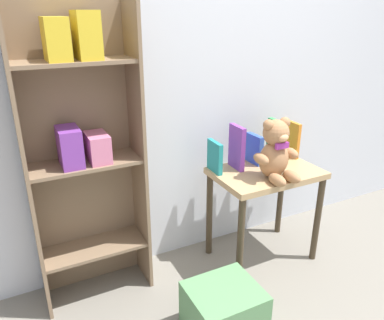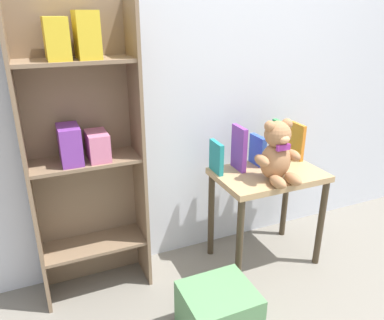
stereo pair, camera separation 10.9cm
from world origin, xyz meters
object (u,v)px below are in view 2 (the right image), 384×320
(book_standing_orange, at_px, (297,141))
(book_standing_purple, at_px, (239,148))
(bookshelf_side, at_px, (82,141))
(display_table, at_px, (267,188))
(teddy_bear, at_px, (277,153))
(book_standing_green, at_px, (279,142))
(book_standing_blue, at_px, (257,150))
(book_standing_teal, at_px, (216,157))
(storage_bin, at_px, (218,312))

(book_standing_orange, bearing_deg, book_standing_purple, -177.54)
(bookshelf_side, height_order, book_standing_purple, bookshelf_side)
(display_table, height_order, teddy_bear, teddy_bear)
(book_standing_purple, distance_m, book_standing_green, 0.29)
(book_standing_blue, bearing_deg, book_standing_green, -6.33)
(teddy_bear, bearing_deg, book_standing_blue, 83.37)
(display_table, xyz_separation_m, book_standing_teal, (-0.29, 0.13, 0.20))
(display_table, relative_size, book_standing_blue, 3.43)
(book_standing_teal, bearing_deg, bookshelf_side, 176.54)
(bookshelf_side, distance_m, teddy_bear, 1.05)
(book_standing_orange, bearing_deg, book_standing_blue, 179.40)
(book_standing_green, relative_size, book_standing_orange, 1.14)
(display_table, bearing_deg, book_standing_orange, 23.38)
(bookshelf_side, relative_size, storage_bin, 4.56)
(book_standing_purple, distance_m, book_standing_orange, 0.43)
(bookshelf_side, distance_m, book_standing_purple, 0.90)
(display_table, distance_m, book_standing_orange, 0.38)
(book_standing_teal, relative_size, book_standing_blue, 1.01)
(book_standing_blue, distance_m, book_standing_orange, 0.29)
(teddy_bear, bearing_deg, book_standing_green, 52.67)
(book_standing_teal, distance_m, book_standing_blue, 0.29)
(display_table, bearing_deg, teddy_bear, -104.98)
(book_standing_blue, xyz_separation_m, book_standing_orange, (0.29, -0.01, 0.02))
(book_standing_blue, xyz_separation_m, book_standing_green, (0.14, -0.01, 0.04))
(book_standing_teal, bearing_deg, book_standing_orange, 1.45)
(book_standing_blue, height_order, storage_bin, book_standing_blue)
(book_standing_blue, bearing_deg, bookshelf_side, 175.07)
(teddy_bear, distance_m, book_standing_purple, 0.25)
(teddy_bear, distance_m, book_standing_blue, 0.25)
(book_standing_purple, bearing_deg, book_standing_green, 2.92)
(display_table, bearing_deg, book_standing_blue, 90.00)
(book_standing_teal, xyz_separation_m, book_standing_orange, (0.57, -0.00, 0.02))
(book_standing_purple, bearing_deg, book_standing_blue, 8.93)
(display_table, xyz_separation_m, book_standing_blue, (0.00, 0.13, 0.20))
(book_standing_green, relative_size, storage_bin, 0.77)
(display_table, xyz_separation_m, storage_bin, (-0.55, -0.44, -0.38))
(display_table, distance_m, book_standing_purple, 0.30)
(bookshelf_side, bearing_deg, book_standing_green, -3.58)
(teddy_bear, bearing_deg, display_table, 75.02)
(book_standing_teal, bearing_deg, storage_bin, -112.97)
(book_standing_green, xyz_separation_m, storage_bin, (-0.69, -0.56, -0.61))
(display_table, xyz_separation_m, book_standing_purple, (-0.14, 0.12, 0.24))
(book_standing_purple, xyz_separation_m, book_standing_orange, (0.43, 0.01, -0.02))
(book_standing_green, bearing_deg, teddy_bear, -125.77)
(book_standing_purple, xyz_separation_m, book_standing_blue, (0.14, 0.02, -0.04))
(teddy_bear, relative_size, storage_bin, 1.01)
(bookshelf_side, height_order, book_standing_blue, bookshelf_side)
(bookshelf_side, relative_size, book_standing_blue, 8.48)
(display_table, height_order, book_standing_orange, book_standing_orange)
(book_standing_teal, distance_m, book_standing_orange, 0.57)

